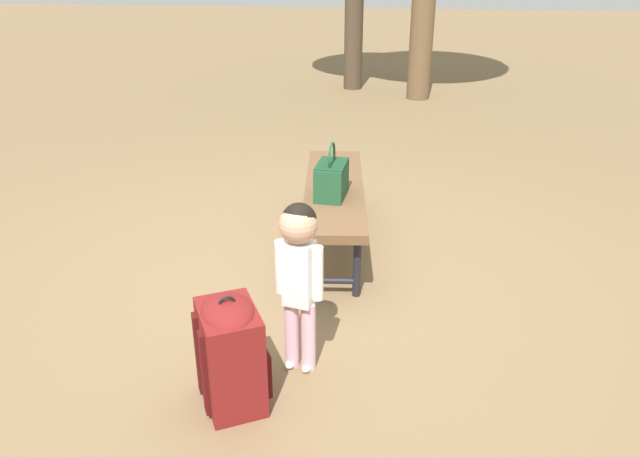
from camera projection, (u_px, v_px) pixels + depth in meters
ground_plane at (292, 283)px, 3.89m from camera, size 40.00×40.00×0.00m
park_bench at (334, 194)px, 4.22m from camera, size 1.63×0.58×0.45m
handbag at (332, 178)px, 3.98m from camera, size 0.33×0.20×0.37m
child_standing at (299, 263)px, 2.87m from camera, size 0.18×0.24×0.89m
backpack_large at (231, 351)px, 2.76m from camera, size 0.42×0.38×0.57m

